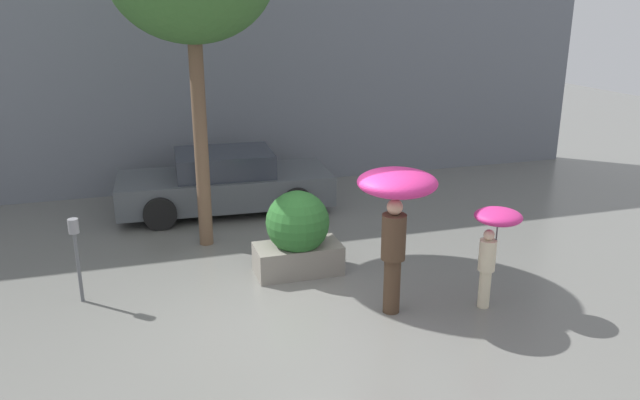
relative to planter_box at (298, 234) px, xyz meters
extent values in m
plane|color=slate|center=(-0.56, -1.36, -0.63)|extent=(40.00, 40.00, 0.00)
cube|color=slate|center=(-0.56, 5.14, 2.37)|extent=(18.00, 0.30, 6.00)
cube|color=gray|center=(0.00, 0.00, -0.41)|extent=(1.30, 0.66, 0.45)
sphere|color=#286028|center=(0.00, 0.00, 0.18)|extent=(0.96, 0.96, 0.96)
cylinder|color=#473323|center=(0.85, -1.60, -0.25)|extent=(0.22, 0.22, 0.77)
cylinder|color=#473323|center=(0.85, -1.60, 0.44)|extent=(0.32, 0.32, 0.61)
sphere|color=tan|center=(0.85, -1.60, 0.84)|extent=(0.21, 0.21, 0.21)
cylinder|color=#4C4C51|center=(0.93, -1.47, 0.80)|extent=(0.02, 0.02, 0.66)
ellipsoid|color=#E02D84|center=(0.93, -1.47, 1.13)|extent=(1.04, 1.04, 0.33)
cylinder|color=beige|center=(2.11, -1.84, -0.36)|extent=(0.16, 0.16, 0.54)
cylinder|color=beige|center=(2.11, -1.84, 0.12)|extent=(0.23, 0.23, 0.43)
sphere|color=beige|center=(2.11, -1.84, 0.41)|extent=(0.15, 0.15, 0.15)
cylinder|color=#4C4C51|center=(2.21, -1.86, 0.40)|extent=(0.02, 0.02, 0.52)
ellipsoid|color=#E02D84|center=(2.21, -1.86, 0.66)|extent=(0.62, 0.62, 0.20)
cube|color=#4C5156|center=(-0.57, 3.36, -0.18)|extent=(4.19, 1.88, 0.57)
cube|color=#2D333D|center=(-0.57, 3.36, 0.33)|extent=(1.92, 1.51, 0.45)
cylinder|color=black|center=(-1.89, 2.59, -0.33)|extent=(0.61, 0.25, 0.60)
cylinder|color=black|center=(-1.80, 4.26, -0.33)|extent=(0.61, 0.25, 0.60)
cylinder|color=black|center=(0.66, 2.46, -0.33)|extent=(0.61, 0.25, 0.60)
cylinder|color=black|center=(0.74, 4.13, -0.33)|extent=(0.61, 0.25, 0.60)
cylinder|color=brown|center=(-1.19, 1.62, 1.22)|extent=(0.23, 0.23, 3.71)
cylinder|color=#595B60|center=(-3.11, -0.05, -0.13)|extent=(0.05, 0.05, 1.01)
cylinder|color=gray|center=(-3.11, -0.05, 0.47)|extent=(0.14, 0.14, 0.20)
camera|label=1|loc=(-2.27, -8.49, 3.32)|focal=35.00mm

